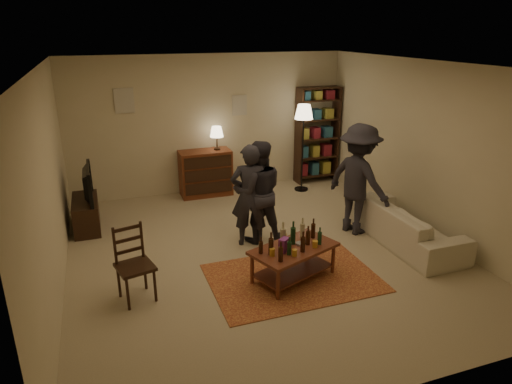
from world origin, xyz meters
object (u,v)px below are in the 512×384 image
tv_stand (86,206)px  person_right (258,192)px  person_left (250,196)px  dining_chair (133,261)px  dresser (206,172)px  sofa (405,224)px  bookshelf (317,134)px  coffee_table (293,251)px  person_by_sofa (358,180)px  floor_lamp (304,118)px

tv_stand → person_right: person_right is taller
person_left → dining_chair: bearing=42.7°
dresser → sofa: 3.93m
bookshelf → coffee_table: bearing=-120.5°
person_left → person_by_sofa: person_by_sofa is taller
dresser → person_by_sofa: person_by_sofa is taller
tv_stand → person_right: 2.91m
person_right → person_by_sofa: (1.61, -0.22, 0.09)m
dresser → sofa: bearing=-52.5°
bookshelf → person_right: bookshelf is taller
floor_lamp → coffee_table: bearing=-116.7°
dining_chair → person_left: 2.06m
dining_chair → person_left: person_left is taller
person_by_sofa → dining_chair: bearing=83.6°
sofa → person_by_sofa: (-0.51, 0.60, 0.59)m
dining_chair → bookshelf: bearing=25.3°
bookshelf → person_by_sofa: 2.64m
person_by_sofa → coffee_table: bearing=104.6°
dresser → person_right: 2.33m
dresser → person_by_sofa: (1.88, -2.51, 0.42)m
tv_stand → bookshelf: bearing=11.8°
person_right → sofa: bearing=170.0°
person_left → person_right: (0.16, 0.08, 0.01)m
bookshelf → person_left: bearing=-133.7°
floor_lamp → person_left: (-1.79, -1.99, -0.70)m
coffee_table → person_right: size_ratio=0.80×
bookshelf → person_right: bearing=-132.5°
dining_chair → tv_stand: tv_stand is taller
floor_lamp → person_left: floor_lamp is taller
tv_stand → floor_lamp: floor_lamp is taller
dining_chair → person_right: size_ratio=0.60×
person_by_sofa → sofa: bearing=-158.8°
tv_stand → person_right: size_ratio=0.66×
floor_lamp → bookshelf: bearing=39.6°
bookshelf → floor_lamp: bookshelf is taller
dining_chair → person_left: size_ratio=0.61×
bookshelf → sofa: (-0.05, -3.18, -0.73)m
person_by_sofa → floor_lamp: bearing=-19.6°
tv_stand → bookshelf: size_ratio=0.52×
floor_lamp → sofa: floor_lamp is taller
sofa → person_by_sofa: size_ratio=1.17×
dresser → floor_lamp: size_ratio=0.78×
coffee_table → person_right: 1.32m
dresser → person_right: size_ratio=0.85×
tv_stand → person_left: bearing=-31.5°
tv_stand → person_by_sofa: person_by_sofa is taller
dresser → bookshelf: (2.44, 0.07, 0.56)m
person_left → person_right: person_right is taller
dresser → bookshelf: 2.50m
bookshelf → person_left: bookshelf is taller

